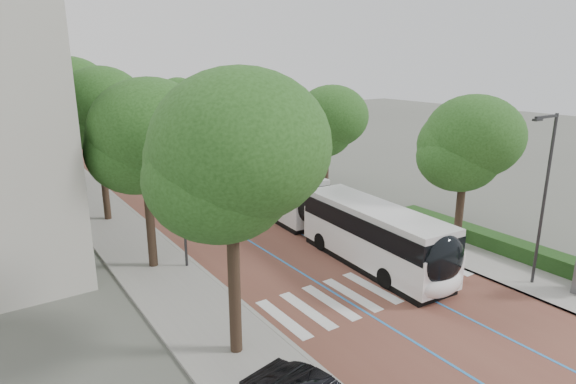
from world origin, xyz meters
The scene contains 20 objects.
ground centered at (0.00, 0.00, 0.00)m, with size 160.00×160.00×0.00m, color #51544C.
road centered at (0.00, 40.00, 0.01)m, with size 11.00×140.00×0.02m, color brown.
sidewalk_left centered at (-7.50, 40.00, 0.06)m, with size 4.00×140.00×0.12m, color gray.
sidewalk_right centered at (7.50, 40.00, 0.06)m, with size 4.00×140.00×0.12m, color gray.
kerb_left centered at (-5.60, 40.00, 0.06)m, with size 0.20×140.00×0.14m, color gray.
kerb_right centered at (5.60, 40.00, 0.06)m, with size 0.20×140.00×0.14m, color gray.
zebra_crossing centered at (0.20, 1.00, 0.03)m, with size 10.55×3.60×0.01m.
lane_line_left centered at (-1.60, 40.00, 0.02)m, with size 0.12×126.00×0.01m, color #2778C4.
lane_line_right centered at (1.60, 40.00, 0.02)m, with size 0.12×126.00×0.01m, color #2778C4.
hedge centered at (9.10, 0.00, 0.52)m, with size 1.20×14.00×0.80m, color #183C14.
streetlight_near centered at (6.62, -3.00, 4.82)m, with size 1.82×0.20×8.00m.
streetlight_far centered at (6.62, 22.00, 4.82)m, with size 1.82×0.20×8.00m.
lamp_post_left centered at (-6.10, 8.00, 4.12)m, with size 0.14×0.14×8.00m, color #2C2C2E.
trees_left centered at (-7.50, 26.08, 6.97)m, with size 6.36×60.98×9.99m.
trees_right centered at (7.70, 20.01, 5.64)m, with size 5.38×47.04×8.01m.
lead_bus centered at (2.27, 6.68, 1.63)m, with size 3.64×18.51×3.20m.
bus_queued_0 centered at (1.66, 22.76, 1.62)m, with size 2.68×12.43×3.20m.
bus_queued_1 centered at (1.46, 35.71, 1.62)m, with size 2.60×12.41×3.20m.
bus_queued_2 centered at (2.01, 48.66, 1.62)m, with size 2.76×12.44×3.20m.
bus_queued_3 centered at (1.35, 61.40, 1.62)m, with size 3.15×12.51×3.20m.
Camera 1 is at (-14.55, -13.81, 10.42)m, focal length 30.00 mm.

